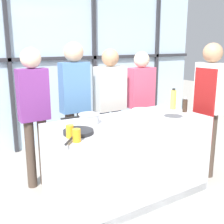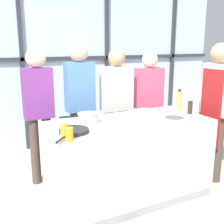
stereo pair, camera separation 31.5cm
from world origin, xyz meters
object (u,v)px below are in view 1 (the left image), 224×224
(frying_pan, at_px, (78,132))
(juice_glass_near, at_px, (77,135))
(spectator_center_right, at_px, (110,102))
(oil_bottle, at_px, (173,99))
(mixing_bowl, at_px, (173,118))
(saucepan, at_px, (89,118))
(white_plate, at_px, (142,110))
(juice_glass_far, at_px, (70,131))
(chef, at_px, (209,100))
(pepper_grinder, at_px, (185,105))
(spectator_center_left, at_px, (75,99))
(spectator_far_left, at_px, (34,107))
(spectator_far_right, at_px, (141,99))

(frying_pan, distance_m, juice_glass_near, 0.23)
(spectator_center_right, bearing_deg, oil_bottle, 128.03)
(mixing_bowl, bearing_deg, saucepan, 155.24)
(white_plate, relative_size, juice_glass_far, 2.23)
(chef, xyz_separation_m, pepper_grinder, (-0.39, 0.05, -0.03))
(spectator_center_right, height_order, juice_glass_near, spectator_center_right)
(mixing_bowl, bearing_deg, spectator_center_left, 121.48)
(mixing_bowl, distance_m, juice_glass_near, 1.23)
(chef, height_order, spectator_far_left, chef)
(mixing_bowl, bearing_deg, juice_glass_far, 175.87)
(spectator_far_left, xyz_separation_m, juice_glass_far, (0.01, -1.03, -0.04))
(spectator_far_left, height_order, pepper_grinder, spectator_far_left)
(spectator_far_left, xyz_separation_m, juice_glass_near, (0.01, -1.17, -0.04))
(spectator_far_right, height_order, frying_pan, spectator_far_right)
(spectator_center_right, bearing_deg, juice_glass_far, 43.14)
(white_plate, bearing_deg, frying_pan, -158.77)
(spectator_far_left, bearing_deg, saucepan, 117.31)
(spectator_far_right, bearing_deg, saucepan, 29.13)
(spectator_far_right, bearing_deg, mixing_bowl, 69.33)
(pepper_grinder, distance_m, juice_glass_far, 1.66)
(white_plate, relative_size, mixing_bowl, 1.02)
(spectator_center_left, bearing_deg, juice_glass_far, 62.09)
(chef, relative_size, mixing_bowl, 6.95)
(frying_pan, bearing_deg, juice_glass_far, -153.56)
(spectator_far_right, distance_m, white_plate, 0.67)
(frying_pan, xyz_separation_m, white_plate, (1.14, 0.44, -0.01))
(frying_pan, bearing_deg, saucepan, 45.41)
(spectator_center_right, xyz_separation_m, mixing_bowl, (0.13, -1.12, -0.01))
(spectator_far_right, xyz_separation_m, saucepan, (-1.29, -0.72, 0.04))
(juice_glass_far, bearing_deg, chef, 2.35)
(chef, distance_m, frying_pan, 1.93)
(spectator_center_left, relative_size, spectator_center_right, 1.05)
(frying_pan, distance_m, oil_bottle, 1.56)
(juice_glass_near, bearing_deg, chef, 6.26)
(spectator_center_left, bearing_deg, oil_bottle, 147.60)
(mixing_bowl, bearing_deg, spectator_far_right, 69.33)
(juice_glass_near, height_order, juice_glass_far, same)
(spectator_far_left, relative_size, pepper_grinder, 9.01)
(oil_bottle, height_order, pepper_grinder, oil_bottle)
(pepper_grinder, bearing_deg, oil_bottle, 92.85)
(spectator_center_left, bearing_deg, juice_glass_near, 65.00)
(pepper_grinder, bearing_deg, spectator_far_left, 151.60)
(spectator_center_right, bearing_deg, pepper_grinder, 121.72)
(chef, xyz_separation_m, spectator_center_left, (-1.50, 0.94, 0.02))
(chef, bearing_deg, frying_pan, 90.86)
(spectator_far_right, xyz_separation_m, juice_glass_near, (-1.65, -1.17, 0.04))
(white_plate, bearing_deg, oil_bottle, -22.60)
(chef, height_order, oil_bottle, chef)
(spectator_far_right, distance_m, frying_pan, 1.82)
(saucepan, bearing_deg, white_plate, 11.85)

